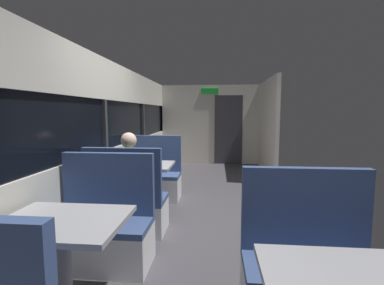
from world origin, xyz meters
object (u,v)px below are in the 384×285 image
object	(u,v)px
dining_table_mid_window	(142,171)
bench_front_aisle_facing_entry	(309,278)
bench_mid_window_facing_end	(128,207)
seated_passenger	(129,189)
dining_table_near_window	(63,232)
coffee_cup_primary	(148,162)
bench_mid_window_facing_entry	(153,180)
bench_near_window_facing_entry	(104,232)

from	to	relation	value
dining_table_mid_window	bench_front_aisle_facing_entry	xyz separation A→B (m)	(1.79, -2.04, -0.31)
dining_table_mid_window	bench_front_aisle_facing_entry	world-z (taller)	bench_front_aisle_facing_entry
bench_mid_window_facing_end	seated_passenger	size ratio (longest dim) A/B	0.87
dining_table_near_window	dining_table_mid_window	xyz separation A→B (m)	(0.00, 2.14, 0.00)
bench_front_aisle_facing_entry	coffee_cup_primary	xyz separation A→B (m)	(-1.68, 1.98, 0.46)
dining_table_near_window	seated_passenger	size ratio (longest dim) A/B	0.71
dining_table_near_window	dining_table_mid_window	distance (m)	2.14
bench_mid_window_facing_end	seated_passenger	world-z (taller)	seated_passenger
bench_mid_window_facing_end	coffee_cup_primary	xyz separation A→B (m)	(0.11, 0.64, 0.46)
dining_table_mid_window	seated_passenger	world-z (taller)	seated_passenger
dining_table_near_window	bench_front_aisle_facing_entry	world-z (taller)	bench_front_aisle_facing_entry
dining_table_near_window	coffee_cup_primary	size ratio (longest dim) A/B	10.00
dining_table_near_window	coffee_cup_primary	world-z (taller)	coffee_cup_primary
seated_passenger	bench_mid_window_facing_end	bearing A→B (deg)	-90.00
bench_mid_window_facing_entry	bench_front_aisle_facing_entry	size ratio (longest dim) A/B	1.00
bench_near_window_facing_entry	seated_passenger	world-z (taller)	seated_passenger
dining_table_mid_window	coffee_cup_primary	size ratio (longest dim) A/B	10.00
bench_near_window_facing_entry	bench_mid_window_facing_entry	xyz separation A→B (m)	(0.00, 2.14, 0.00)
seated_passenger	coffee_cup_primary	distance (m)	0.63
dining_table_mid_window	coffee_cup_primary	distance (m)	0.19
bench_near_window_facing_entry	coffee_cup_primary	xyz separation A→B (m)	(0.11, 1.38, 0.46)
bench_mid_window_facing_entry	bench_near_window_facing_entry	bearing A→B (deg)	-90.00
dining_table_near_window	bench_mid_window_facing_entry	bearing A→B (deg)	90.00
dining_table_near_window	seated_passenger	bearing A→B (deg)	90.00
bench_mid_window_facing_end	coffee_cup_primary	distance (m)	0.79
bench_mid_window_facing_entry	seated_passenger	size ratio (longest dim) A/B	0.87
dining_table_near_window	bench_near_window_facing_entry	bearing A→B (deg)	90.00
bench_near_window_facing_entry	seated_passenger	xyz separation A→B (m)	(0.00, 0.81, 0.21)
bench_near_window_facing_entry	seated_passenger	size ratio (longest dim) A/B	0.87
dining_table_near_window	bench_mid_window_facing_entry	size ratio (longest dim) A/B	0.82
dining_table_mid_window	seated_passenger	bearing A→B (deg)	-90.00
dining_table_near_window	bench_mid_window_facing_entry	distance (m)	2.85
coffee_cup_primary	bench_mid_window_facing_entry	bearing A→B (deg)	98.28
bench_front_aisle_facing_entry	seated_passenger	distance (m)	2.29
bench_mid_window_facing_entry	coffee_cup_primary	size ratio (longest dim) A/B	12.22
seated_passenger	dining_table_mid_window	bearing A→B (deg)	90.00
bench_mid_window_facing_end	bench_mid_window_facing_entry	bearing A→B (deg)	90.00
bench_front_aisle_facing_entry	dining_table_near_window	bearing A→B (deg)	-176.82
dining_table_near_window	bench_front_aisle_facing_entry	bearing A→B (deg)	3.18
bench_mid_window_facing_end	coffee_cup_primary	world-z (taller)	bench_mid_window_facing_end
bench_front_aisle_facing_entry	bench_near_window_facing_entry	bearing A→B (deg)	161.47
bench_near_window_facing_entry	bench_mid_window_facing_end	world-z (taller)	same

